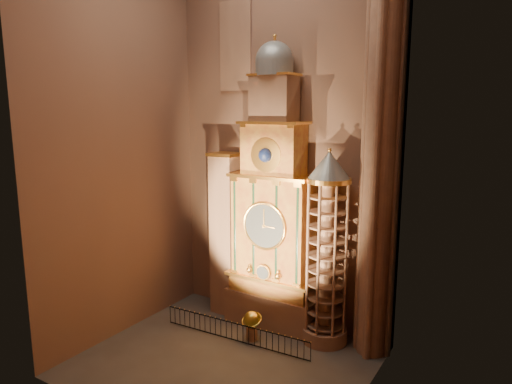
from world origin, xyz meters
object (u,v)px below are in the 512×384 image
Objects in this scene: iron_railing at (235,332)px; astronomical_clock at (273,216)px; stair_turret at (327,250)px; portrait_tower at (226,233)px; celestial_globe at (252,323)px.

astronomical_clock is at bearing 76.81° from iron_railing.
stair_turret is (3.50, -0.26, -1.41)m from astronomical_clock.
portrait_tower is at bearing 177.67° from stair_turret.
celestial_globe reaches higher than iron_railing.
astronomical_clock is 9.99× the size of celestial_globe.
astronomical_clock is 6.84m from iron_railing.
astronomical_clock reaches higher than portrait_tower.
astronomical_clock is 6.13m from celestial_globe.
iron_railing is (-0.70, -0.69, -0.42)m from celestial_globe.
celestial_globe is at bearing -34.63° from portrait_tower.
celestial_globe is 0.18× the size of iron_railing.
iron_railing is (-0.71, -3.02, -6.10)m from astronomical_clock.
astronomical_clock is 1.55× the size of stair_turret.
portrait_tower is at bearing 179.71° from astronomical_clock.
iron_railing is at bearing -135.42° from celestial_globe.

